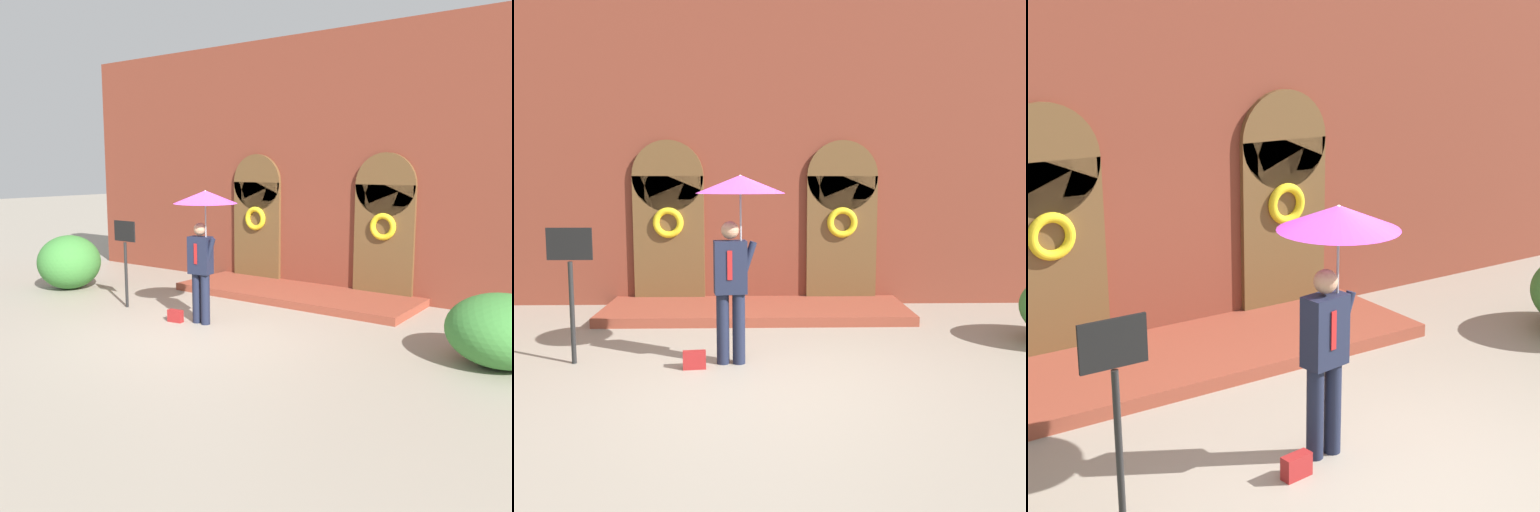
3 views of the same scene
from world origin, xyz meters
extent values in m
plane|color=gray|center=(0.00, 0.00, 0.00)|extent=(80.00, 80.00, 0.00)
cube|color=brown|center=(0.00, 4.20, 2.80)|extent=(14.00, 0.50, 5.60)
cube|color=brown|center=(-1.60, 3.91, 1.20)|extent=(1.30, 0.08, 2.40)
cylinder|color=brown|center=(-1.60, 3.91, 2.40)|extent=(1.30, 0.08, 1.30)
cube|color=brown|center=(1.60, 3.91, 1.20)|extent=(1.30, 0.08, 2.40)
cylinder|color=brown|center=(1.60, 3.91, 2.40)|extent=(1.30, 0.08, 1.30)
torus|color=yellow|center=(-1.60, 3.84, 1.55)|extent=(0.56, 0.12, 0.56)
torus|color=yellow|center=(1.60, 3.84, 1.55)|extent=(0.56, 0.12, 0.56)
cube|color=brown|center=(0.00, 3.05, 0.08)|extent=(5.20, 1.80, 0.16)
cylinder|color=#191E33|center=(-0.41, 0.38, 0.45)|extent=(0.16, 0.16, 0.90)
cylinder|color=#191E33|center=(-0.21, 0.38, 0.45)|extent=(0.16, 0.16, 0.90)
cube|color=#191E33|center=(-0.31, 0.38, 1.23)|extent=(0.43, 0.30, 0.66)
cube|color=#A51919|center=(-0.31, 0.25, 1.27)|extent=(0.06, 0.02, 0.36)
sphere|color=#A87A5B|center=(-0.31, 0.38, 1.69)|extent=(0.22, 0.22, 0.22)
cylinder|color=#191E33|center=(-0.09, 0.38, 1.33)|extent=(0.22, 0.09, 0.46)
cylinder|color=gray|center=(-0.18, 0.38, 1.65)|extent=(0.02, 0.02, 0.98)
cone|color=#992893|center=(-0.18, 0.38, 2.25)|extent=(1.10, 1.10, 0.22)
cone|color=white|center=(-0.18, 0.38, 2.27)|extent=(0.61, 0.60, 0.20)
cube|color=maroon|center=(-0.75, 0.18, 0.11)|extent=(0.29, 0.15, 0.22)
cylinder|color=black|center=(-2.29, 0.42, 0.65)|extent=(0.06, 0.06, 1.30)
cube|color=black|center=(-2.29, 0.42, 1.52)|extent=(0.56, 0.03, 0.40)
camera|label=1|loc=(6.20, -7.09, 2.77)|focal=40.00mm
camera|label=2|loc=(0.02, -6.62, 2.25)|focal=40.00mm
camera|label=3|loc=(-4.60, -5.40, 3.91)|focal=60.00mm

